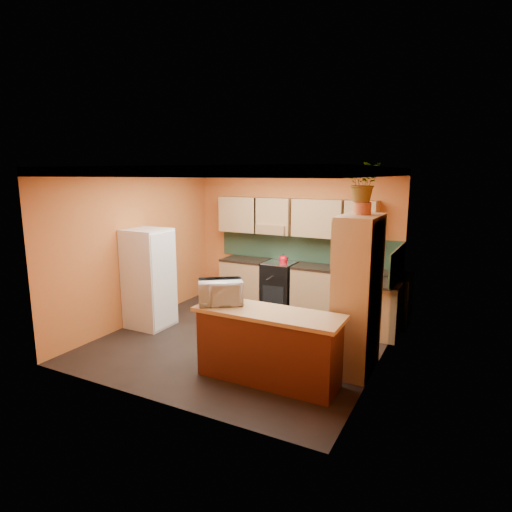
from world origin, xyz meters
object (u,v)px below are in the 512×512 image
at_px(pantry, 358,295).
at_px(breakfast_bar, 268,348).
at_px(base_cabinets_back, 309,290).
at_px(stove, 279,285).
at_px(fridge, 149,278).
at_px(microwave, 220,292).

distance_m(pantry, breakfast_bar, 1.38).
bearing_deg(pantry, base_cabinets_back, 124.99).
bearing_deg(stove, base_cabinets_back, 0.00).
height_order(base_cabinets_back, fridge, fridge).
height_order(stove, pantry, pantry).
distance_m(base_cabinets_back, pantry, 2.51).
distance_m(base_cabinets_back, breakfast_bar, 2.87).
distance_m(base_cabinets_back, microwave, 2.91).
height_order(pantry, microwave, pantry).
bearing_deg(microwave, base_cabinets_back, 50.12).
distance_m(stove, microwave, 2.93).
bearing_deg(base_cabinets_back, breakfast_bar, -80.17).
distance_m(stove, breakfast_bar, 3.04).
distance_m(stove, fridge, 2.54).
bearing_deg(pantry, microwave, -152.44).
xyz_separation_m(breakfast_bar, microwave, (-0.70, 0.00, 0.65)).
relative_size(base_cabinets_back, breakfast_bar, 2.03).
bearing_deg(stove, breakfast_bar, -68.49).
bearing_deg(base_cabinets_back, fridge, -138.50).
xyz_separation_m(base_cabinets_back, pantry, (1.40, -1.99, 0.61)).
bearing_deg(microwave, breakfast_bar, -35.69).
bearing_deg(pantry, stove, 135.38).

